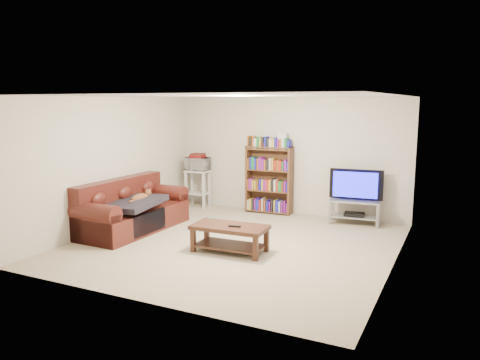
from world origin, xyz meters
The scene contains 19 objects.
floor centered at (0.00, 0.00, 0.00)m, with size 5.00×5.00×0.00m, color #C0B18F.
ceiling centered at (0.00, 0.00, 2.40)m, with size 5.00×5.00×0.00m, color white.
wall_back centered at (0.00, 2.50, 1.20)m, with size 5.00×5.00×0.00m, color silver.
wall_front centered at (0.00, -2.50, 1.20)m, with size 5.00×5.00×0.00m, color silver.
wall_left centered at (-2.50, 0.00, 1.20)m, with size 5.00×5.00×0.00m, color silver.
wall_right centered at (2.50, 0.00, 1.20)m, with size 5.00×5.00×0.00m, color silver.
sofa centered at (-2.10, -0.05, 0.32)m, with size 0.98×2.19×0.93m.
blanket centered at (-1.91, -0.20, 0.54)m, with size 0.84×1.08×0.10m, color black.
cat centered at (-1.91, -0.01, 0.60)m, with size 0.24×0.59×0.18m, color brown, non-canonical shape.
coffee_table centered at (0.11, -0.40, 0.29)m, with size 1.19×0.63×0.42m.
remote centered at (0.22, -0.45, 0.43)m, with size 0.19×0.05×0.02m, color black.
tv_stand centered at (1.49, 2.13, 0.32)m, with size 0.97×0.51×0.47m.
television centered at (1.49, 2.13, 0.76)m, with size 1.01×0.13×0.58m, color black.
dvd_player centered at (1.49, 2.13, 0.19)m, with size 0.37×0.26×0.06m, color black.
bookshelf centered at (-0.34, 2.29, 0.72)m, with size 0.98×0.34×1.40m.
shelf_clutter centered at (-0.24, 2.30, 1.51)m, with size 0.72×0.24×0.28m.
microwave_stand centered at (-1.98, 2.14, 0.53)m, with size 0.54×0.41×0.82m.
microwave centered at (-1.98, 2.14, 0.96)m, with size 0.51×0.34×0.28m, color silver.
game_boxes centered at (-1.98, 2.14, 1.13)m, with size 0.30×0.26×0.05m, color maroon.
Camera 1 is at (3.30, -6.65, 2.31)m, focal length 35.00 mm.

